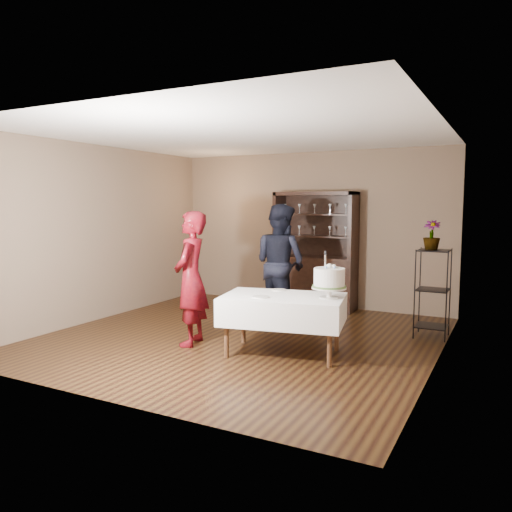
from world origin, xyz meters
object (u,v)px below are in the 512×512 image
Objects in this scene: potted_plant at (432,235)px; plant_etagere at (433,290)px; woman at (191,278)px; man at (280,263)px; cake_table at (283,310)px; china_hutch at (315,270)px; cake at (329,279)px.

plant_etagere is at bearing -4.18° from potted_plant.
woman is 0.95× the size of man.
plant_etagere reaches higher than cake_table.
woman is at bearing 90.98° from man.
china_hutch reaches higher than potted_plant.
potted_plant is (2.16, 0.14, 0.49)m from man.
china_hutch reaches higher than plant_etagere.
man is (-0.73, 1.50, 0.36)m from cake_table.
cake is at bearing 11.63° from cake_table.
cake_table is 0.87× the size of man.
cake is (1.26, -1.39, 0.03)m from man.
potted_plant is (-0.04, 0.00, 0.73)m from plant_etagere.
woman reaches higher than plant_etagere.
potted_plant is (0.90, 1.53, 0.45)m from cake.
china_hutch is 1.11× the size of man.
woman is 3.24m from potted_plant.
china_hutch reaches higher than cake_table.
china_hutch is 1.27× the size of cake_table.
potted_plant is at bearing -27.21° from china_hutch.
woman is at bearing -172.96° from cake_table.
cake is at bearing -120.39° from potted_plant.
cake_table is at bearing -77.16° from china_hutch.
man reaches higher than woman.
cake_table is at bearing 81.56° from woman.
woman is 1.72m from man.
man is at bearing 147.95° from woman.
man is at bearing 132.34° from cake.
cake is (1.15, -2.58, 0.27)m from china_hutch.
woman reaches higher than potted_plant.
china_hutch is at bearing 152.79° from potted_plant.
cake_table is 2.33m from potted_plant.
woman is 3.10× the size of cake.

